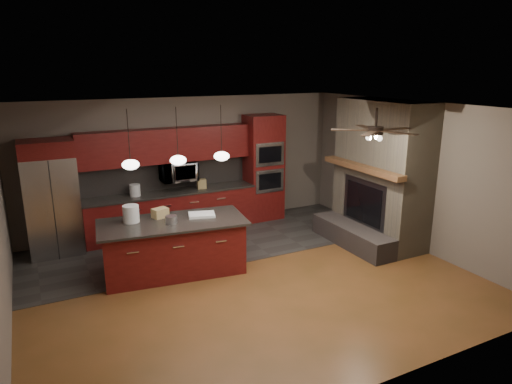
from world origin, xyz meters
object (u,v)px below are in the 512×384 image
white_bucket (131,214)px  counter_bucket (135,190)px  microwave (178,171)px  oven_tower (264,168)px  refrigerator (52,198)px  paint_can (171,219)px  counter_box (202,184)px  kitchen_island (174,247)px  paint_tray (202,215)px  cardboard_box (160,213)px

white_bucket → counter_bucket: bearing=75.3°
microwave → oven_tower: bearing=-1.7°
refrigerator → paint_can: (1.67, -1.91, -0.09)m
microwave → white_bucket: 2.17m
white_bucket → counter_box: (1.82, 1.58, -0.06)m
kitchen_island → counter_box: 2.27m
white_bucket → paint_can: 0.68m
counter_box → paint_tray: bearing=-101.0°
refrigerator → counter_bucket: 1.53m
microwave → refrigerator: 2.47m
oven_tower → cardboard_box: bearing=-150.5°
kitchen_island → paint_can: paint_can is taller
oven_tower → paint_can: 3.40m
oven_tower → paint_tray: 2.87m
paint_tray → oven_tower: bearing=56.4°
paint_can → counter_bucket: counter_bucket is taller
refrigerator → oven_tower: bearing=1.0°
oven_tower → counter_bucket: bearing=179.9°
oven_tower → counter_box: size_ratio=11.75×
microwave → cardboard_box: size_ratio=2.90×
oven_tower → kitchen_island: 3.39m
paint_tray → counter_box: size_ratio=2.18×
refrigerator → cardboard_box: refrigerator is taller
paint_can → cardboard_box: 0.38m
oven_tower → paint_tray: size_ratio=5.39×
oven_tower → white_bucket: size_ratio=8.36×
oven_tower → refrigerator: bearing=-179.0°
counter_bucket → counter_box: counter_bucket is taller
white_bucket → oven_tower: bearing=26.0°
white_bucket → kitchen_island: bearing=-23.3°
refrigerator → counter_bucket: (1.53, 0.08, -0.05)m
paint_tray → refrigerator: bearing=157.9°
refrigerator → kitchen_island: refrigerator is taller
paint_tray → counter_box: 1.93m
white_bucket → paint_tray: size_ratio=0.64×
paint_can → oven_tower: bearing=35.7°
cardboard_box → oven_tower: bearing=11.9°
kitchen_island → paint_can: (-0.04, -0.09, 0.52)m
kitchen_island → cardboard_box: bearing=120.9°
paint_tray → paint_can: bearing=-151.2°
microwave → refrigerator: (-2.46, -0.13, -0.23)m
microwave → counter_bucket: microwave is taller
refrigerator → counter_box: size_ratio=10.61×
microwave → white_bucket: microwave is taller
paint_tray → cardboard_box: 0.70m
oven_tower → counter_box: 1.52m
microwave → paint_tray: size_ratio=1.66×
kitchen_island → counter_bucket: 1.98m
refrigerator → cardboard_box: bearing=-43.8°
white_bucket → counter_box: bearing=41.0°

